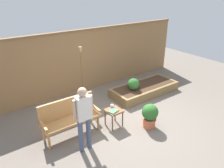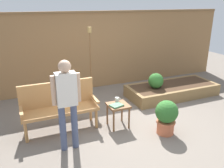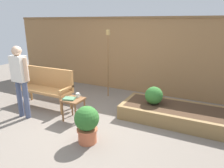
% 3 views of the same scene
% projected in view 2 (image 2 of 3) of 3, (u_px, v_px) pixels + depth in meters
% --- Properties ---
extents(ground_plane, '(14.00, 14.00, 0.00)m').
position_uv_depth(ground_plane, '(139.00, 127.00, 4.72)').
color(ground_plane, '#70665B').
extents(fence_back, '(8.40, 0.14, 2.16)m').
position_uv_depth(fence_back, '(95.00, 50.00, 6.62)').
color(fence_back, olive).
rests_on(fence_back, ground_plane).
extents(garden_bench, '(1.44, 0.48, 0.94)m').
position_uv_depth(garden_bench, '(59.00, 103.00, 4.51)').
color(garden_bench, '#B77F47').
rests_on(garden_bench, ground_plane).
extents(side_table, '(0.40, 0.40, 0.48)m').
position_uv_depth(side_table, '(118.00, 108.00, 4.62)').
color(side_table, brown).
rests_on(side_table, ground_plane).
extents(cup_on_table, '(0.12, 0.08, 0.09)m').
position_uv_depth(cup_on_table, '(117.00, 100.00, 4.70)').
color(cup_on_table, silver).
rests_on(cup_on_table, side_table).
extents(book_on_table, '(0.28, 0.24, 0.03)m').
position_uv_depth(book_on_table, '(117.00, 105.00, 4.52)').
color(book_on_table, '#4C7A56').
rests_on(book_on_table, side_table).
extents(potted_boxwood, '(0.43, 0.43, 0.67)m').
position_uv_depth(potted_boxwood, '(166.00, 116.00, 4.38)').
color(potted_boxwood, '#C66642').
rests_on(potted_boxwood, ground_plane).
extents(raised_planter_bed, '(2.40, 1.00, 0.30)m').
position_uv_depth(raised_planter_bed, '(172.00, 90.00, 6.26)').
color(raised_planter_bed, olive).
rests_on(raised_planter_bed, ground_plane).
extents(shrub_near_bench, '(0.39, 0.39, 0.39)m').
position_uv_depth(shrub_near_bench, '(156.00, 81.00, 5.93)').
color(shrub_near_bench, brown).
rests_on(shrub_near_bench, raised_planter_bed).
extents(tiki_torch, '(0.10, 0.10, 1.82)m').
position_uv_depth(tiki_torch, '(90.00, 51.00, 5.75)').
color(tiki_torch, brown).
rests_on(tiki_torch, ground_plane).
extents(person_by_bench, '(0.47, 0.20, 1.56)m').
position_uv_depth(person_by_bench, '(67.00, 98.00, 3.74)').
color(person_by_bench, '#475170').
rests_on(person_by_bench, ground_plane).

